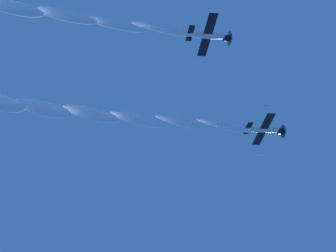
{
  "coord_description": "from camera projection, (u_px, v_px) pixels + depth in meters",
  "views": [
    {
      "loc": [
        13.14,
        28.91,
        1.88
      ],
      "look_at": [
        10.79,
        -3.94,
        67.99
      ],
      "focal_mm": 51.58,
      "sensor_mm": 36.0,
      "label": 1
    }
  ],
  "objects": [
    {
      "name": "airplane_lead",
      "position": [
        265.0,
        130.0,
        78.61
      ],
      "size": [
        7.28,
        7.56,
        3.93
      ],
      "color": "silver"
    },
    {
      "name": "airplane_left_wingman",
      "position": [
        210.0,
        36.0,
        71.11
      ],
      "size": [
        7.28,
        7.6,
        3.95
      ],
      "color": "silver"
    },
    {
      "name": "smoke_trail_lead",
      "position": [
        37.0,
        108.0,
        70.72
      ],
      "size": [
        49.93,
        7.34,
        9.78
      ],
      "color": "white"
    }
  ]
}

